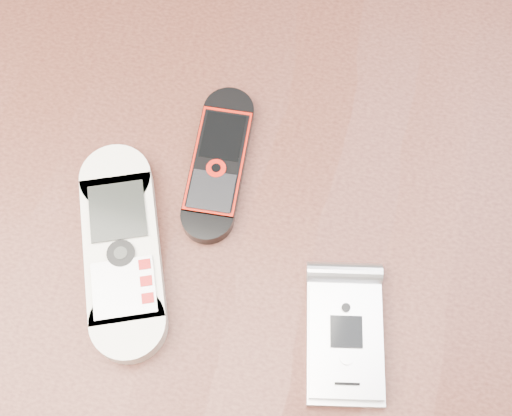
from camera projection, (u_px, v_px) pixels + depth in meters
The scene contains 5 objects.
ground at pixel (253, 370), 1.26m from camera, with size 4.00×4.00×0.00m, color #472B19.
table at pixel (251, 254), 0.66m from camera, with size 1.20×0.80×0.75m.
nokia_white at pixel (122, 249), 0.54m from camera, with size 0.06×0.17×0.02m, color silver.
nokia_black_red at pixel (218, 163), 0.57m from camera, with size 0.04×0.14×0.01m, color black.
motorola_razr at pixel (345, 338), 0.52m from camera, with size 0.06×0.11×0.02m, color silver.
Camera 1 is at (0.05, -0.21, 1.27)m, focal length 50.00 mm.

